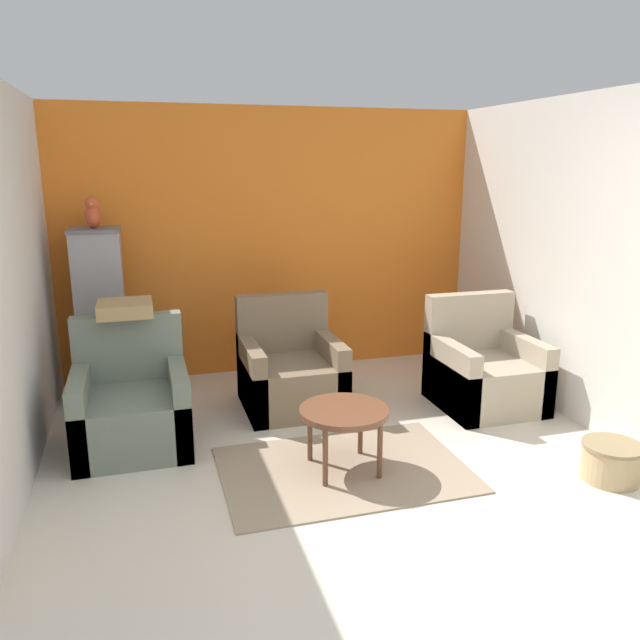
{
  "coord_description": "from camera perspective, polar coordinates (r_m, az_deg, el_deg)",
  "views": [
    {
      "loc": [
        -1.25,
        -2.69,
        2.02
      ],
      "look_at": [
        0.0,
        1.61,
        0.89
      ],
      "focal_mm": 35.0,
      "sensor_mm": 36.0,
      "label": 1
    }
  ],
  "objects": [
    {
      "name": "ground_plane",
      "position": [
        3.59,
        7.7,
        -20.18
      ],
      "size": [
        20.0,
        20.0,
        0.0
      ],
      "primitive_type": "plane",
      "color": "beige",
      "rests_on": "ground"
    },
    {
      "name": "wall_back_accent",
      "position": [
        6.12,
        -4.34,
        7.08
      ],
      "size": [
        4.15,
        0.06,
        2.53
      ],
      "color": "orange",
      "rests_on": "ground_plane"
    },
    {
      "name": "wall_left",
      "position": [
        4.44,
        -26.3,
        2.95
      ],
      "size": [
        0.06,
        3.22,
        2.53
      ],
      "color": "silver",
      "rests_on": "ground_plane"
    },
    {
      "name": "wall_right",
      "position": [
        5.47,
        21.12,
        5.33
      ],
      "size": [
        0.06,
        3.22,
        2.53
      ],
      "color": "silver",
      "rests_on": "ground_plane"
    },
    {
      "name": "area_rug",
      "position": [
        4.34,
        2.17,
        -13.47
      ],
      "size": [
        1.64,
        1.13,
        0.01
      ],
      "color": "gray",
      "rests_on": "ground_plane"
    },
    {
      "name": "coffee_table",
      "position": [
        4.17,
        2.22,
        -8.71
      ],
      "size": [
        0.6,
        0.6,
        0.44
      ],
      "color": "brown",
      "rests_on": "ground_plane"
    },
    {
      "name": "armchair_left",
      "position": [
        4.78,
        -16.83,
        -7.69
      ],
      "size": [
        0.8,
        0.81,
        0.92
      ],
      "color": "slate",
      "rests_on": "ground_plane"
    },
    {
      "name": "armchair_right",
      "position": [
        5.5,
        14.74,
        -4.65
      ],
      "size": [
        0.8,
        0.81,
        0.92
      ],
      "color": "tan",
      "rests_on": "ground_plane"
    },
    {
      "name": "armchair_middle",
      "position": [
        5.3,
        -2.73,
        -4.9
      ],
      "size": [
        0.8,
        0.81,
        0.92
      ],
      "color": "#7A664C",
      "rests_on": "ground_plane"
    },
    {
      "name": "birdcage",
      "position": [
        5.69,
        -19.33,
        0.22
      ],
      "size": [
        0.52,
        0.52,
        1.49
      ],
      "color": "slate",
      "rests_on": "ground_plane"
    },
    {
      "name": "parrot",
      "position": [
        5.56,
        -20.08,
        9.14
      ],
      "size": [
        0.12,
        0.23,
        0.27
      ],
      "color": "#D14C2D",
      "rests_on": "birdcage"
    },
    {
      "name": "potted_plant",
      "position": [
        5.84,
        -13.81,
        -2.51
      ],
      "size": [
        0.31,
        0.28,
        0.69
      ],
      "color": "#66605B",
      "rests_on": "ground_plane"
    },
    {
      "name": "wicker_basket",
      "position": [
        4.58,
        25.08,
        -11.53
      ],
      "size": [
        0.38,
        0.38,
        0.25
      ],
      "color": "tan",
      "rests_on": "ground_plane"
    },
    {
      "name": "throw_pillow",
      "position": [
        4.86,
        -17.4,
        1.04
      ],
      "size": [
        0.4,
        0.4,
        0.1
      ],
      "color": "tan",
      "rests_on": "armchair_left"
    }
  ]
}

